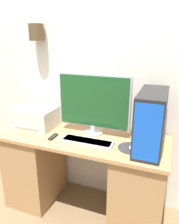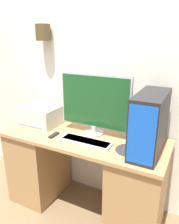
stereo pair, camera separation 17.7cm
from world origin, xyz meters
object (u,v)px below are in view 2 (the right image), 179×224
at_px(monitor, 95,103).
at_px(computer_tower, 150,123).
at_px(mouse, 130,150).
at_px(printer, 40,115).
at_px(remote_control, 54,135).
at_px(keyboard, 86,141).

height_order(monitor, computer_tower, monitor).
distance_m(mouse, printer, 0.97).
relative_size(computer_tower, remote_control, 4.08).
relative_size(mouse, printer, 0.21).
distance_m(monitor, computer_tower, 0.50).
distance_m(computer_tower, printer, 1.07).
bearing_deg(mouse, monitor, 155.06).
height_order(mouse, computer_tower, computer_tower).
distance_m(keyboard, printer, 0.61).
height_order(mouse, printer, printer).
xyz_separation_m(computer_tower, printer, (-1.06, 0.07, -0.13)).
xyz_separation_m(keyboard, remote_control, (-0.30, -0.02, -0.00)).
relative_size(monitor, keyboard, 1.47).
xyz_separation_m(mouse, computer_tower, (0.11, 0.07, 0.20)).
relative_size(keyboard, remote_control, 3.70).
distance_m(monitor, remote_control, 0.45).
height_order(keyboard, computer_tower, computer_tower).
bearing_deg(keyboard, mouse, 1.20).
height_order(keyboard, printer, printer).
bearing_deg(mouse, printer, 171.13).
bearing_deg(printer, mouse, -8.87).
relative_size(keyboard, computer_tower, 0.91).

